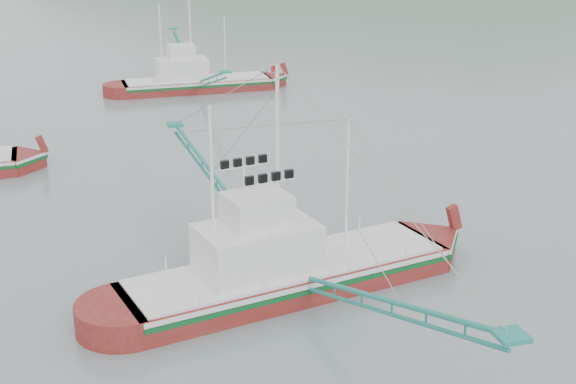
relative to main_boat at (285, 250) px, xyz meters
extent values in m
plane|color=slate|center=(1.75, -0.43, -2.25)|extent=(1200.00, 1200.00, 0.00)
cube|color=maroon|center=(0.19, 0.04, -2.02)|extent=(17.47, 8.08, 2.25)
cube|color=silver|center=(0.19, 0.04, -1.07)|extent=(17.16, 8.09, 0.25)
cube|color=#0B4E1F|center=(0.19, 0.04, -1.35)|extent=(17.16, 8.12, 0.25)
cube|color=silver|center=(0.19, 0.04, -0.84)|extent=(16.59, 7.68, 0.14)
cube|color=silver|center=(-1.46, -0.33, 0.34)|extent=(6.28, 4.74, 2.48)
cube|color=silver|center=(-1.46, -0.33, 2.37)|extent=(3.40, 3.06, 1.58)
cylinder|color=white|center=(-0.36, -0.08, 4.17)|extent=(0.18, 0.18, 10.13)
cylinder|color=white|center=(-3.65, -0.82, 3.41)|extent=(0.16, 0.16, 8.61)
cylinder|color=white|center=(3.49, 0.78, 2.65)|extent=(0.14, 0.14, 7.09)
cube|color=maroon|center=(3.62, 47.45, -2.04)|extent=(15.49, 4.48, 2.05)
cube|color=silver|center=(3.62, 47.45, -1.17)|extent=(15.19, 4.55, 0.23)
cube|color=#0B4E1F|center=(3.62, 47.45, -1.43)|extent=(15.19, 4.57, 0.23)
cube|color=silver|center=(3.62, 47.45, -0.96)|extent=(14.72, 4.25, 0.12)
cube|color=silver|center=(2.08, 47.41, 0.11)|extent=(5.21, 3.41, 2.26)
cube|color=silver|center=(2.08, 47.41, 1.96)|extent=(2.72, 2.32, 1.44)
cylinder|color=white|center=(3.11, 47.44, 3.60)|extent=(0.16, 0.16, 9.24)
cylinder|color=white|center=(0.03, 47.36, 2.91)|extent=(0.14, 0.14, 7.85)
cylinder|color=white|center=(6.70, 47.52, 2.22)|extent=(0.12, 0.12, 6.47)
camera|label=1|loc=(-9.68, -35.03, 15.95)|focal=50.00mm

